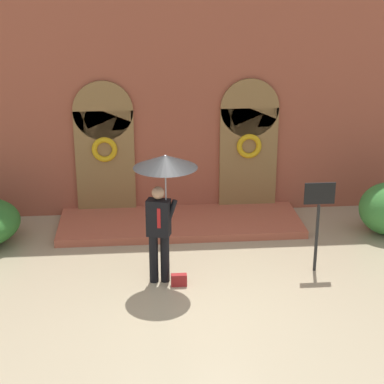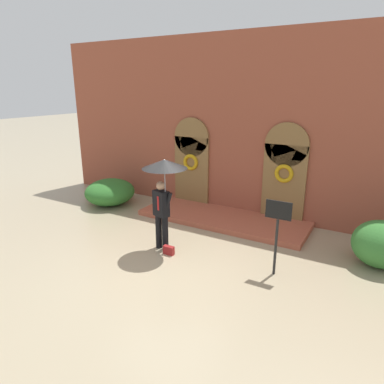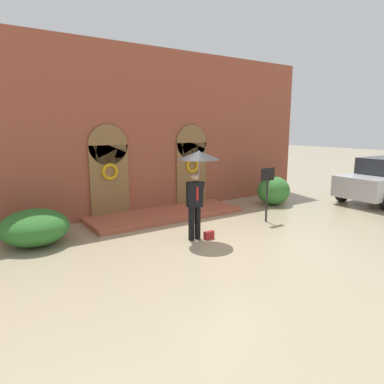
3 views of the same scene
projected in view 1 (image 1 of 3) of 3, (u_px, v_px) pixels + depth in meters
name	position (u px, v px, depth m)	size (l,w,h in m)	color
ground_plane	(193.00, 295.00, 11.06)	(80.00, 80.00, 0.00)	tan
building_facade	(176.00, 94.00, 14.05)	(14.00, 2.30, 5.60)	brown
person_with_umbrella	(164.00, 180.00, 10.90)	(1.10, 1.10, 2.36)	black
handbag	(179.00, 280.00, 11.34)	(0.28, 0.12, 0.22)	maroon
sign_post	(318.00, 212.00, 11.56)	(0.56, 0.06, 1.72)	black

